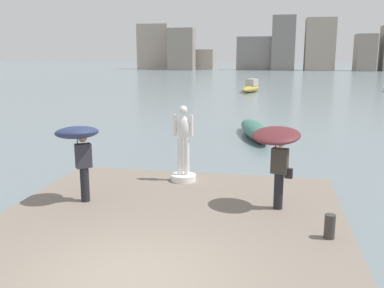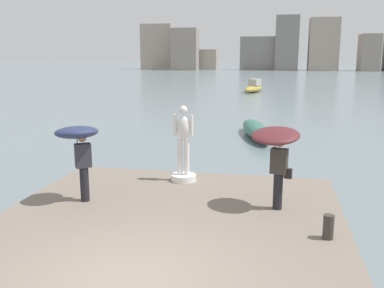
{
  "view_description": "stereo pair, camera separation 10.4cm",
  "coord_description": "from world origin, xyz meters",
  "px_view_note": "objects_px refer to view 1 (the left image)",
  "views": [
    {
      "loc": [
        2.21,
        -6.17,
        4.04
      ],
      "look_at": [
        0.0,
        5.58,
        1.55
      ],
      "focal_mm": 40.34,
      "sensor_mm": 36.0,
      "label": 1
    },
    {
      "loc": [
        2.32,
        -6.15,
        4.04
      ],
      "look_at": [
        0.0,
        5.58,
        1.55
      ],
      "focal_mm": 40.34,
      "sensor_mm": 36.0,
      "label": 2
    }
  ],
  "objects_px": {
    "onlooker_right": "(277,145)",
    "boat_mid": "(251,87)",
    "statue_white_figure": "(183,153)",
    "mooring_bollard": "(330,226)",
    "onlooker_left": "(79,140)",
    "boat_leftward": "(255,130)"
  },
  "relations": [
    {
      "from": "boat_leftward",
      "to": "boat_mid",
      "type": "bearing_deg",
      "value": 93.44
    },
    {
      "from": "statue_white_figure",
      "to": "onlooker_right",
      "type": "height_order",
      "value": "statue_white_figure"
    },
    {
      "from": "mooring_bollard",
      "to": "boat_mid",
      "type": "height_order",
      "value": "boat_mid"
    },
    {
      "from": "mooring_bollard",
      "to": "boat_mid",
      "type": "relative_size",
      "value": 0.11
    },
    {
      "from": "onlooker_right",
      "to": "mooring_bollard",
      "type": "distance_m",
      "value": 2.34
    },
    {
      "from": "onlooker_right",
      "to": "mooring_bollard",
      "type": "xyz_separation_m",
      "value": [
        1.08,
        -1.6,
        -1.31
      ]
    },
    {
      "from": "onlooker_left",
      "to": "onlooker_right",
      "type": "xyz_separation_m",
      "value": [
        4.79,
        0.44,
        -0.01
      ]
    },
    {
      "from": "onlooker_left",
      "to": "onlooker_right",
      "type": "relative_size",
      "value": 0.98
    },
    {
      "from": "onlooker_left",
      "to": "onlooker_right",
      "type": "distance_m",
      "value": 4.81
    },
    {
      "from": "onlooker_left",
      "to": "boat_leftward",
      "type": "distance_m",
      "value": 12.3
    },
    {
      "from": "statue_white_figure",
      "to": "onlooker_left",
      "type": "distance_m",
      "value": 3.22
    },
    {
      "from": "statue_white_figure",
      "to": "mooring_bollard",
      "type": "xyz_separation_m",
      "value": [
        3.72,
        -3.44,
        -0.58
      ]
    },
    {
      "from": "statue_white_figure",
      "to": "boat_mid",
      "type": "relative_size",
      "value": 0.48
    },
    {
      "from": "onlooker_right",
      "to": "boat_mid",
      "type": "distance_m",
      "value": 37.81
    },
    {
      "from": "onlooker_left",
      "to": "mooring_bollard",
      "type": "relative_size",
      "value": 3.94
    },
    {
      "from": "statue_white_figure",
      "to": "onlooker_right",
      "type": "distance_m",
      "value": 3.29
    },
    {
      "from": "mooring_bollard",
      "to": "statue_white_figure",
      "type": "bearing_deg",
      "value": 137.26
    },
    {
      "from": "mooring_bollard",
      "to": "boat_leftward",
      "type": "height_order",
      "value": "mooring_bollard"
    },
    {
      "from": "statue_white_figure",
      "to": "onlooker_left",
      "type": "xyz_separation_m",
      "value": [
        -2.16,
        -2.27,
        0.74
      ]
    },
    {
      "from": "statue_white_figure",
      "to": "onlooker_left",
      "type": "height_order",
      "value": "statue_white_figure"
    },
    {
      "from": "statue_white_figure",
      "to": "mooring_bollard",
      "type": "relative_size",
      "value": 4.43
    },
    {
      "from": "onlooker_left",
      "to": "mooring_bollard",
      "type": "bearing_deg",
      "value": -11.25
    }
  ]
}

